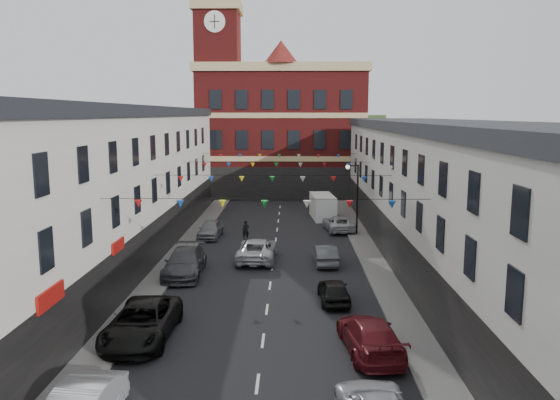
# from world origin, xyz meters

# --- Properties ---
(ground) EXTENTS (160.00, 160.00, 0.00)m
(ground) POSITION_xyz_m (0.00, 0.00, 0.00)
(ground) COLOR black
(ground) RESTS_ON ground
(pavement_left) EXTENTS (1.80, 64.00, 0.15)m
(pavement_left) POSITION_xyz_m (-6.90, 2.00, 0.07)
(pavement_left) COLOR #605E5B
(pavement_left) RESTS_ON ground
(pavement_right) EXTENTS (1.80, 64.00, 0.15)m
(pavement_right) POSITION_xyz_m (6.90, 2.00, 0.07)
(pavement_right) COLOR #605E5B
(pavement_right) RESTS_ON ground
(terrace_left) EXTENTS (8.40, 56.00, 10.70)m
(terrace_left) POSITION_xyz_m (-11.78, 1.00, 5.35)
(terrace_left) COLOR silver
(terrace_left) RESTS_ON ground
(terrace_right) EXTENTS (8.40, 56.00, 9.70)m
(terrace_right) POSITION_xyz_m (11.78, 1.00, 4.85)
(terrace_right) COLOR #B7B6AC
(terrace_right) RESTS_ON ground
(civic_building) EXTENTS (20.60, 13.30, 18.50)m
(civic_building) POSITION_xyz_m (0.00, 37.95, 8.14)
(civic_building) COLOR maroon
(civic_building) RESTS_ON ground
(clock_tower) EXTENTS (5.60, 5.60, 30.00)m
(clock_tower) POSITION_xyz_m (-7.50, 35.00, 14.93)
(clock_tower) COLOR maroon
(clock_tower) RESTS_ON ground
(distant_hill) EXTENTS (40.00, 14.00, 10.00)m
(distant_hill) POSITION_xyz_m (-4.00, 62.00, 5.00)
(distant_hill) COLOR #2D5326
(distant_hill) RESTS_ON ground
(street_lamp) EXTENTS (1.10, 0.36, 6.00)m
(street_lamp) POSITION_xyz_m (6.55, 14.00, 3.90)
(street_lamp) COLOR black
(street_lamp) RESTS_ON ground
(car_left_c) EXTENTS (2.79, 5.94, 1.64)m
(car_left_c) POSITION_xyz_m (-5.50, -7.94, 0.82)
(car_left_c) COLOR black
(car_left_c) RESTS_ON ground
(car_left_d) EXTENTS (2.48, 5.76, 1.65)m
(car_left_d) POSITION_xyz_m (-5.50, 2.03, 0.83)
(car_left_d) COLOR #42454A
(car_left_d) RESTS_ON ground
(car_left_e) EXTENTS (1.93, 4.32, 1.44)m
(car_left_e) POSITION_xyz_m (-5.44, 12.75, 0.72)
(car_left_e) COLOR gray
(car_left_e) RESTS_ON ground
(car_right_c) EXTENTS (2.71, 5.50, 1.54)m
(car_right_c) POSITION_xyz_m (4.66, -9.16, 0.77)
(car_right_c) COLOR #5E1219
(car_right_c) RESTS_ON ground
(car_right_d) EXTENTS (1.73, 3.92, 1.31)m
(car_right_d) POSITION_xyz_m (3.60, -2.79, 0.66)
(car_right_d) COLOR black
(car_right_d) RESTS_ON ground
(car_right_e) EXTENTS (1.58, 4.17, 1.36)m
(car_right_e) POSITION_xyz_m (3.60, 4.90, 0.68)
(car_right_e) COLOR #4E5155
(car_right_e) RESTS_ON ground
(car_right_f) EXTENTS (2.75, 5.06, 1.34)m
(car_right_f) POSITION_xyz_m (5.39, 15.57, 0.67)
(car_right_f) COLOR #B8BABD
(car_right_f) RESTS_ON ground
(moving_car) EXTENTS (2.72, 5.65, 1.55)m
(moving_car) POSITION_xyz_m (-1.14, 5.74, 0.78)
(moving_car) COLOR silver
(moving_car) RESTS_ON ground
(white_van) EXTENTS (2.47, 5.38, 2.31)m
(white_van) POSITION_xyz_m (4.34, 21.53, 1.15)
(white_van) COLOR white
(white_van) RESTS_ON ground
(pedestrian) EXTENTS (0.61, 0.43, 1.59)m
(pedestrian) POSITION_xyz_m (-2.45, 11.99, 0.79)
(pedestrian) COLOR black
(pedestrian) RESTS_ON ground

